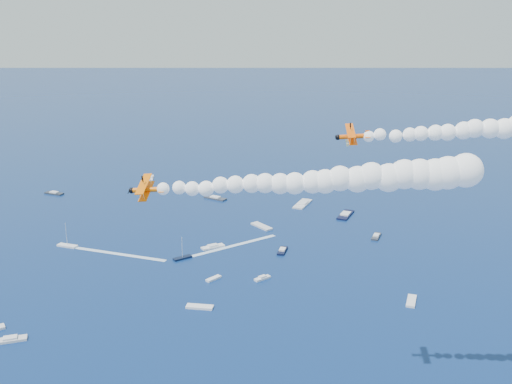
# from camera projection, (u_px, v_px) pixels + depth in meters

# --- Properties ---
(biplane_lead) EXTENTS (7.45, 8.62, 6.45)m
(biplane_lead) POSITION_uv_depth(u_px,v_px,m) (353.00, 136.00, 117.68)
(biplane_lead) COLOR #FF5A05
(biplane_trail) EXTENTS (7.17, 8.44, 6.57)m
(biplane_trail) POSITION_uv_depth(u_px,v_px,m) (147.00, 190.00, 105.23)
(biplane_trail) COLOR #FF6C05
(smoke_trail_lead) EXTENTS (58.05, 9.38, 10.26)m
(smoke_trail_lead) POSITION_uv_depth(u_px,v_px,m) (503.00, 127.00, 115.09)
(smoke_trail_lead) COLOR white
(smoke_trail_trail) EXTENTS (58.01, 8.64, 10.26)m
(smoke_trail_trail) POSITION_uv_depth(u_px,v_px,m) (311.00, 181.00, 102.45)
(smoke_trail_trail) COLOR white
(spectator_boats) EXTENTS (240.87, 182.86, 0.70)m
(spectator_boats) POSITION_uv_depth(u_px,v_px,m) (256.00, 242.00, 228.74)
(spectator_boats) COLOR black
(spectator_boats) RESTS_ON ground
(boat_wakes) EXTENTS (74.87, 31.47, 0.04)m
(boat_wakes) POSITION_uv_depth(u_px,v_px,m) (178.00, 250.00, 222.49)
(boat_wakes) COLOR white
(boat_wakes) RESTS_ON ground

